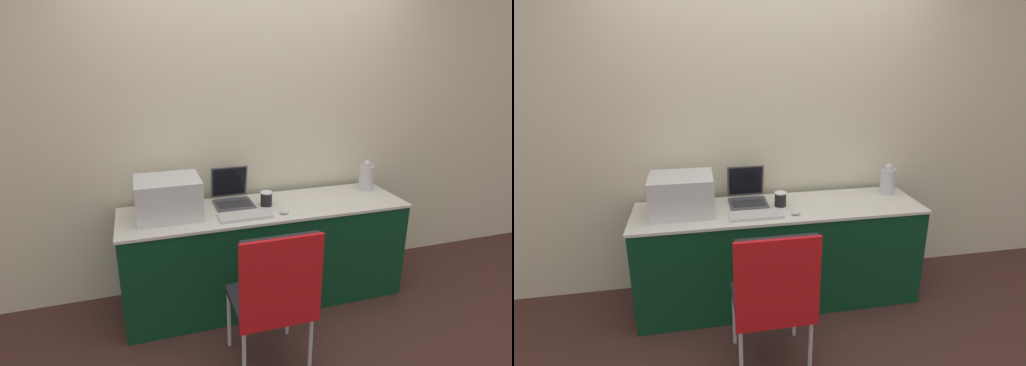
{
  "view_description": "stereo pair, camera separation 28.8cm",
  "coord_description": "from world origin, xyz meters",
  "views": [
    {
      "loc": [
        -0.86,
        -2.32,
        1.86
      ],
      "look_at": [
        -0.07,
        0.3,
        0.95
      ],
      "focal_mm": 28.0,
      "sensor_mm": 36.0,
      "label": 1
    },
    {
      "loc": [
        -0.58,
        -2.38,
        1.86
      ],
      "look_at": [
        -0.07,
        0.3,
        0.95
      ],
      "focal_mm": 28.0,
      "sensor_mm": 36.0,
      "label": 2
    }
  ],
  "objects": [
    {
      "name": "mouse",
      "position": [
        0.08,
        0.11,
        0.78
      ],
      "size": [
        0.07,
        0.05,
        0.03
      ],
      "color": "silver",
      "rests_on": "table"
    },
    {
      "name": "external_keyboard",
      "position": [
        -0.2,
        0.14,
        0.78
      ],
      "size": [
        0.37,
        0.16,
        0.02
      ],
      "color": "silver",
      "rests_on": "table"
    },
    {
      "name": "chair",
      "position": [
        -0.19,
        -0.49,
        0.58
      ],
      "size": [
        0.46,
        0.44,
        0.94
      ],
      "color": "black",
      "rests_on": "ground_plane"
    },
    {
      "name": "table",
      "position": [
        0.0,
        0.28,
        0.38
      ],
      "size": [
        2.11,
        0.57,
        0.77
      ],
      "color": "#0C381E",
      "rests_on": "ground_plane"
    },
    {
      "name": "coffee_cup",
      "position": [
        0.01,
        0.29,
        0.82
      ],
      "size": [
        0.09,
        0.09,
        0.11
      ],
      "color": "black",
      "rests_on": "table"
    },
    {
      "name": "printer",
      "position": [
        -0.69,
        0.3,
        0.91
      ],
      "size": [
        0.44,
        0.36,
        0.27
      ],
      "color": "silver",
      "rests_on": "table"
    },
    {
      "name": "metal_pitcher",
      "position": [
        0.91,
        0.41,
        0.88
      ],
      "size": [
        0.12,
        0.12,
        0.25
      ],
      "color": "silver",
      "rests_on": "table"
    },
    {
      "name": "ground_plane",
      "position": [
        0.0,
        0.0,
        0.0
      ],
      "size": [
        14.0,
        14.0,
        0.0
      ],
      "primitive_type": "plane",
      "color": "#472823"
    },
    {
      "name": "wall_back",
      "position": [
        0.0,
        0.65,
        1.3
      ],
      "size": [
        8.0,
        0.05,
        2.6
      ],
      "color": "beige",
      "rests_on": "ground_plane"
    },
    {
      "name": "laptop_left",
      "position": [
        -0.22,
        0.41,
        0.82
      ],
      "size": [
        0.28,
        0.31,
        0.26
      ],
      "color": "#4C4C51",
      "rests_on": "table"
    }
  ]
}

